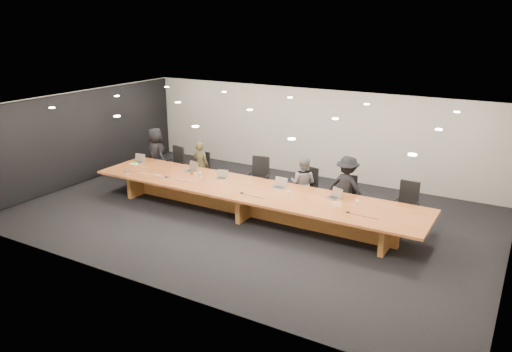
% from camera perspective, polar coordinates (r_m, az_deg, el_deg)
% --- Properties ---
extents(ground, '(12.00, 12.00, 0.00)m').
position_cam_1_polar(ground, '(12.96, -0.66, -4.57)').
color(ground, black).
rests_on(ground, ground).
extents(back_wall, '(12.00, 0.02, 2.80)m').
position_cam_1_polar(back_wall, '(15.96, 6.67, 4.89)').
color(back_wall, silver).
rests_on(back_wall, ground).
extents(left_wall_panel, '(0.08, 7.84, 2.74)m').
position_cam_1_polar(left_wall_panel, '(16.25, -19.07, 4.17)').
color(left_wall_panel, black).
rests_on(left_wall_panel, ground).
extents(conference_table, '(9.00, 1.80, 0.75)m').
position_cam_1_polar(conference_table, '(12.77, -0.67, -2.41)').
color(conference_table, brown).
rests_on(conference_table, ground).
extents(chair_far_left, '(0.65, 0.65, 1.11)m').
position_cam_1_polar(chair_far_left, '(15.71, -9.40, 1.38)').
color(chair_far_left, black).
rests_on(chair_far_left, ground).
extents(chair_left, '(0.57, 0.57, 1.08)m').
position_cam_1_polar(chair_left, '(15.05, -6.47, 0.72)').
color(chair_left, black).
rests_on(chair_left, ground).
extents(chair_mid_left, '(0.71, 0.71, 1.19)m').
position_cam_1_polar(chair_mid_left, '(14.02, 0.24, -0.22)').
color(chair_mid_left, black).
rests_on(chair_mid_left, ground).
extents(chair_mid_right, '(0.70, 0.70, 1.13)m').
position_cam_1_polar(chair_mid_right, '(13.36, 5.64, -1.37)').
color(chair_mid_right, black).
rests_on(chair_mid_right, ground).
extents(chair_right, '(0.63, 0.63, 1.06)m').
position_cam_1_polar(chair_right, '(13.02, 10.32, -2.26)').
color(chair_right, black).
rests_on(chair_right, ground).
extents(chair_far_right, '(0.59, 0.59, 1.14)m').
position_cam_1_polar(chair_far_right, '(12.65, 16.76, -3.17)').
color(chair_far_right, black).
rests_on(chair_far_right, ground).
extents(person_a, '(0.93, 0.76, 1.64)m').
position_cam_1_polar(person_a, '(15.91, -11.36, 2.47)').
color(person_a, black).
rests_on(person_a, ground).
extents(person_b, '(0.53, 0.35, 1.45)m').
position_cam_1_polar(person_b, '(14.88, -6.32, 1.27)').
color(person_b, '#37311E').
rests_on(person_b, ground).
extents(person_c, '(0.74, 0.60, 1.43)m').
position_cam_1_polar(person_c, '(13.24, 5.40, -0.85)').
color(person_c, slate).
rests_on(person_c, ground).
extents(person_d, '(1.13, 0.76, 1.62)m').
position_cam_1_polar(person_d, '(12.81, 10.35, -1.27)').
color(person_d, black).
rests_on(person_d, ground).
extents(laptop_a, '(0.36, 0.28, 0.26)m').
position_cam_1_polar(laptop_a, '(15.29, -13.36, 1.95)').
color(laptop_a, '#C6B797').
rests_on(laptop_a, conference_table).
extents(laptop_b, '(0.42, 0.35, 0.28)m').
position_cam_1_polar(laptop_b, '(14.16, -7.56, 1.06)').
color(laptop_b, '#B8A78C').
rests_on(laptop_b, conference_table).
extents(laptop_c, '(0.33, 0.27, 0.23)m').
position_cam_1_polar(laptop_c, '(13.46, -3.94, 0.17)').
color(laptop_c, tan).
rests_on(laptop_c, conference_table).
extents(laptop_d, '(0.34, 0.25, 0.27)m').
position_cam_1_polar(laptop_d, '(12.69, 2.62, -0.81)').
color(laptop_d, '#C7B498').
rests_on(laptop_d, conference_table).
extents(laptop_e, '(0.39, 0.35, 0.26)m').
position_cam_1_polar(laptop_e, '(12.10, 8.87, -1.99)').
color(laptop_e, tan).
rests_on(laptop_e, conference_table).
extents(water_bottle, '(0.08, 0.08, 0.21)m').
position_cam_1_polar(water_bottle, '(13.53, -6.41, 0.14)').
color(water_bottle, '#B6C7C2').
rests_on(water_bottle, conference_table).
extents(amber_mug, '(0.08, 0.08, 0.10)m').
position_cam_1_polar(amber_mug, '(13.89, -7.32, 0.35)').
color(amber_mug, brown).
rests_on(amber_mug, conference_table).
extents(paper_cup_near, '(0.07, 0.07, 0.08)m').
position_cam_1_polar(paper_cup_near, '(12.33, 3.79, -1.87)').
color(paper_cup_near, silver).
rests_on(paper_cup_near, conference_table).
extents(paper_cup_far, '(0.09, 0.09, 0.09)m').
position_cam_1_polar(paper_cup_far, '(11.90, 11.45, -2.92)').
color(paper_cup_far, silver).
rests_on(paper_cup_far, conference_table).
extents(notepad, '(0.28, 0.23, 0.02)m').
position_cam_1_polar(notepad, '(15.25, -13.69, 1.40)').
color(notepad, white).
rests_on(notepad, conference_table).
extents(lime_gadget, '(0.17, 0.10, 0.03)m').
position_cam_1_polar(lime_gadget, '(15.25, -13.64, 1.49)').
color(lime_gadget, '#50C635').
rests_on(lime_gadget, notepad).
extents(av_box, '(0.22, 0.19, 0.03)m').
position_cam_1_polar(av_box, '(14.43, -14.56, 0.43)').
color(av_box, '#A09FA4').
rests_on(av_box, conference_table).
extents(mic_left, '(0.13, 0.13, 0.03)m').
position_cam_1_polar(mic_left, '(13.78, -10.18, -0.09)').
color(mic_left, black).
rests_on(mic_left, conference_table).
extents(mic_center, '(0.12, 0.12, 0.03)m').
position_cam_1_polar(mic_center, '(12.36, -1.64, -1.92)').
color(mic_center, black).
rests_on(mic_center, conference_table).
extents(mic_right, '(0.12, 0.12, 0.03)m').
position_cam_1_polar(mic_right, '(11.35, 10.47, -4.06)').
color(mic_right, black).
rests_on(mic_right, conference_table).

